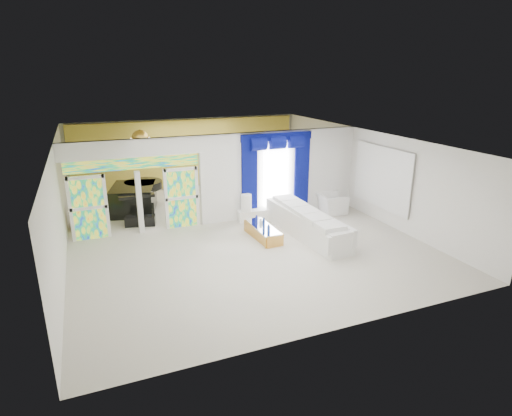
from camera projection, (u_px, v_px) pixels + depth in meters
name	position (u px, v px, depth m)	size (l,w,h in m)	color
floor	(234.00, 231.00, 13.74)	(12.00, 12.00, 0.00)	#B7AF9E
dividing_wall	(281.00, 173.00, 14.93)	(5.70, 0.18, 3.00)	white
dividing_header	(132.00, 148.00, 12.76)	(4.30, 0.18, 0.55)	white
stained_panel_left	(89.00, 208.00, 12.78)	(0.95, 0.04, 2.00)	#994C3F
stained_panel_right	(182.00, 198.00, 13.80)	(0.95, 0.04, 2.00)	#994C3F
stained_transom	(133.00, 164.00, 12.91)	(4.00, 0.05, 0.35)	#994C3F
window_pane	(276.00, 176.00, 14.77)	(1.00, 0.02, 2.30)	white
blue_drape_left	(249.00, 180.00, 14.40)	(0.55, 0.10, 2.80)	#030547
blue_drape_right	(301.00, 175.00, 15.11)	(0.55, 0.10, 2.80)	#030547
blue_pelmet	(277.00, 137.00, 14.32)	(2.60, 0.12, 0.25)	#030547
wall_mirror	(382.00, 177.00, 14.15)	(0.04, 2.70, 1.90)	white
gold_curtains	(188.00, 153.00, 18.47)	(9.70, 0.12, 2.90)	gold
white_sofa	(306.00, 224.00, 13.25)	(0.83, 3.89, 0.74)	white
coffee_table	(263.00, 232.00, 13.09)	(0.55, 1.66, 0.37)	gold
console_table	(254.00, 215.00, 14.64)	(1.14, 0.36, 0.38)	white
table_lamp	(246.00, 203.00, 14.38)	(0.36, 0.36, 0.58)	white
armchair	(331.00, 203.00, 15.44)	(1.04, 0.91, 0.68)	white
grand_piano	(134.00, 199.00, 15.47)	(1.47, 1.92, 0.97)	black
piano_bench	(140.00, 221.00, 14.16)	(0.99, 0.38, 0.33)	black
tv_console	(81.00, 216.00, 13.83)	(0.57, 0.52, 0.83)	tan
chandelier	(140.00, 138.00, 15.09)	(0.60, 0.60, 0.60)	gold
decanters	(263.00, 224.00, 13.01)	(0.15, 1.10, 0.27)	#152095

